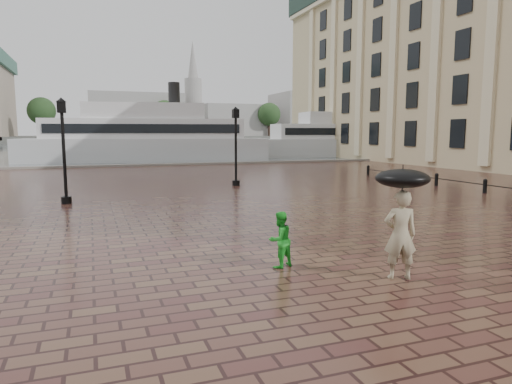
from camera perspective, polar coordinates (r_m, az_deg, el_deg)
ground at (r=12.68m, az=3.55°, el=-6.54°), size 300.00×300.00×0.00m
harbour_water at (r=103.44m, az=-17.26°, el=5.37°), size 240.00×240.00×0.00m
quay_edge at (r=43.67m, az=-13.42°, el=3.18°), size 80.00×0.60×0.30m
far_shore at (r=171.36m, az=-18.38°, el=6.33°), size 300.00×60.00×2.00m
distant_skyline at (r=169.90m, az=-1.73°, el=9.54°), size 102.50×22.00×33.00m
far_trees at (r=149.50m, az=-18.27°, el=9.46°), size 188.00×8.00×13.50m
bollard_row at (r=26.10m, az=26.71°, el=0.77°), size 0.22×21.22×0.73m
street_lamps at (r=26.63m, az=-20.18°, el=5.38°), size 15.44×12.44×4.40m
adult_pedestrian at (r=10.01m, az=17.58°, el=-5.12°), size 0.80×0.65×1.88m
child_pedestrian at (r=10.43m, az=3.00°, el=-5.96°), size 0.76×0.68×1.29m
ferry_near at (r=50.78m, az=-13.57°, el=6.60°), size 26.38×10.51×8.43m
ferry_far at (r=61.66m, az=11.03°, el=6.60°), size 24.25×8.06×7.81m
umbrella at (r=9.83m, az=17.85°, el=1.63°), size 1.10×1.10×1.19m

